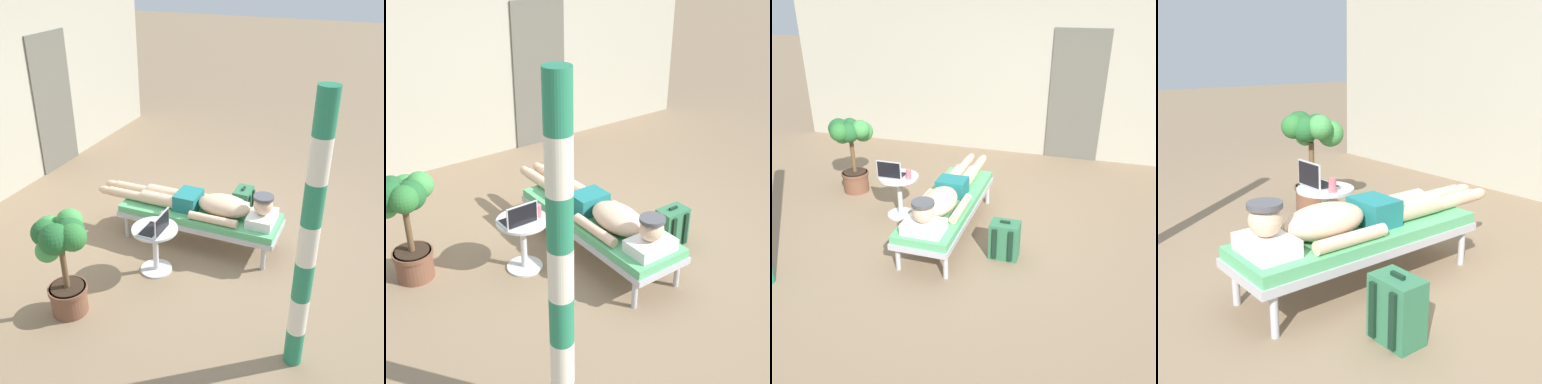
# 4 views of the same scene
# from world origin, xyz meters

# --- Properties ---
(ground_plane) EXTENTS (40.00, 40.00, 0.00)m
(ground_plane) POSITION_xyz_m (0.00, 0.00, 0.00)
(ground_plane) COLOR #8C7256
(lounge_chair) EXTENTS (0.60, 1.87, 0.42)m
(lounge_chair) POSITION_xyz_m (-0.20, -0.02, 0.35)
(lounge_chair) COLOR #B7B7BC
(lounge_chair) RESTS_ON ground
(person_reclining) EXTENTS (0.53, 2.17, 0.33)m
(person_reclining) POSITION_xyz_m (-0.20, -0.08, 0.52)
(person_reclining) COLOR white
(person_reclining) RESTS_ON lounge_chair
(side_table) EXTENTS (0.48, 0.48, 0.52)m
(side_table) POSITION_xyz_m (-0.91, 0.20, 0.36)
(side_table) COLOR silver
(side_table) RESTS_ON ground
(laptop) EXTENTS (0.31, 0.24, 0.23)m
(laptop) POSITION_xyz_m (-0.97, 0.14, 0.58)
(laptop) COLOR silver
(laptop) RESTS_ON side_table
(drink_glass) EXTENTS (0.06, 0.06, 0.12)m
(drink_glass) POSITION_xyz_m (-0.76, 0.16, 0.58)
(drink_glass) COLOR #D86672
(drink_glass) RESTS_ON side_table
(backpack) EXTENTS (0.30, 0.26, 0.42)m
(backpack) POSITION_xyz_m (0.51, -0.32, 0.20)
(backpack) COLOR #33724C
(backpack) RESTS_ON ground
(potted_plant) EXTENTS (0.54, 0.61, 1.04)m
(potted_plant) POSITION_xyz_m (-1.80, 0.66, 0.68)
(potted_plant) COLOR brown
(potted_plant) RESTS_ON ground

